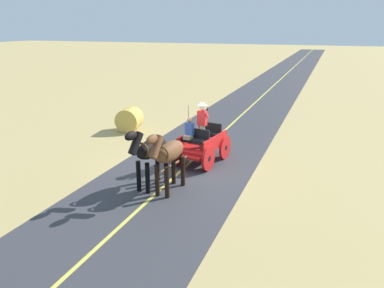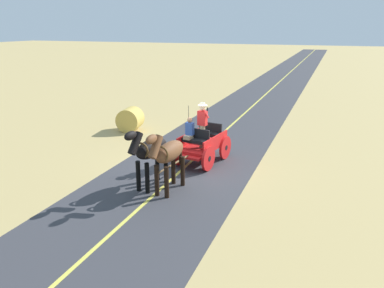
{
  "view_description": "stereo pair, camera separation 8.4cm",
  "coord_description": "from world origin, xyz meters",
  "px_view_note": "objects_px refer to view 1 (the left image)",
  "views": [
    {
      "loc": [
        -5.07,
        12.87,
        5.28
      ],
      "look_at": [
        -0.43,
        0.43,
        1.1
      ],
      "focal_mm": 35.31,
      "sensor_mm": 36.0,
      "label": 1
    },
    {
      "loc": [
        -5.14,
        12.84,
        5.28
      ],
      "look_at": [
        -0.43,
        0.43,
        1.1
      ],
      "focal_mm": 35.31,
      "sensor_mm": 36.0,
      "label": 2
    }
  ],
  "objects_px": {
    "horse_drawn_carriage": "(202,143)",
    "horse_off_side": "(150,151)",
    "horse_near_side": "(168,154)",
    "hay_bale": "(129,119)"
  },
  "relations": [
    {
      "from": "horse_drawn_carriage",
      "to": "horse_off_side",
      "type": "relative_size",
      "value": 2.04
    },
    {
      "from": "horse_near_side",
      "to": "horse_off_side",
      "type": "xyz_separation_m",
      "value": [
        0.71,
        -0.1,
        0.0
      ]
    },
    {
      "from": "horse_near_side",
      "to": "horse_off_side",
      "type": "relative_size",
      "value": 1.0
    },
    {
      "from": "horse_drawn_carriage",
      "to": "horse_near_side",
      "type": "xyz_separation_m",
      "value": [
        0.09,
        3.05,
        0.51
      ]
    },
    {
      "from": "horse_near_side",
      "to": "horse_off_side",
      "type": "bearing_deg",
      "value": -8.34
    },
    {
      "from": "horse_drawn_carriage",
      "to": "horse_near_side",
      "type": "relative_size",
      "value": 2.04
    },
    {
      "from": "horse_drawn_carriage",
      "to": "horse_off_side",
      "type": "height_order",
      "value": "horse_drawn_carriage"
    },
    {
      "from": "horse_near_side",
      "to": "hay_bale",
      "type": "relative_size",
      "value": 1.84
    },
    {
      "from": "horse_off_side",
      "to": "hay_bale",
      "type": "bearing_deg",
      "value": -55.13
    },
    {
      "from": "hay_bale",
      "to": "horse_off_side",
      "type": "bearing_deg",
      "value": 124.87
    }
  ]
}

